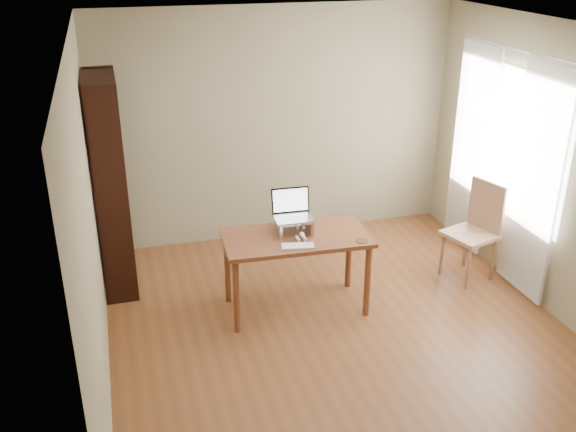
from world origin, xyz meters
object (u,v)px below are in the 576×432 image
(cat, at_px, (295,224))
(laptop, at_px, (292,210))
(bookshelf, at_px, (111,185))
(keyboard, at_px, (298,246))
(desk, at_px, (296,246))
(chair, at_px, (478,228))

(cat, bearing_deg, laptop, 125.76)
(bookshelf, xyz_separation_m, keyboard, (1.51, -1.19, -0.29))
(desk, distance_m, cat, 0.20)
(desk, bearing_deg, keyboard, -100.94)
(bookshelf, bearing_deg, chair, -14.10)
(desk, bearing_deg, laptop, 92.60)
(keyboard, bearing_deg, chair, 19.49)
(cat, bearing_deg, bookshelf, 152.98)
(bookshelf, bearing_deg, keyboard, -38.26)
(laptop, xyz_separation_m, chair, (1.93, -0.05, -0.40))
(bookshelf, relative_size, chair, 2.09)
(desk, relative_size, laptop, 3.73)
(bookshelf, height_order, desk, bookshelf)
(laptop, height_order, keyboard, laptop)
(laptop, bearing_deg, chair, 1.19)
(chair, bearing_deg, desk, 165.24)
(bookshelf, bearing_deg, desk, -31.86)
(bookshelf, height_order, chair, bookshelf)
(bookshelf, distance_m, chair, 3.64)
(keyboard, relative_size, chair, 0.32)
(bookshelf, xyz_separation_m, cat, (1.59, -0.86, -0.24))
(desk, xyz_separation_m, chair, (1.93, 0.10, -0.10))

